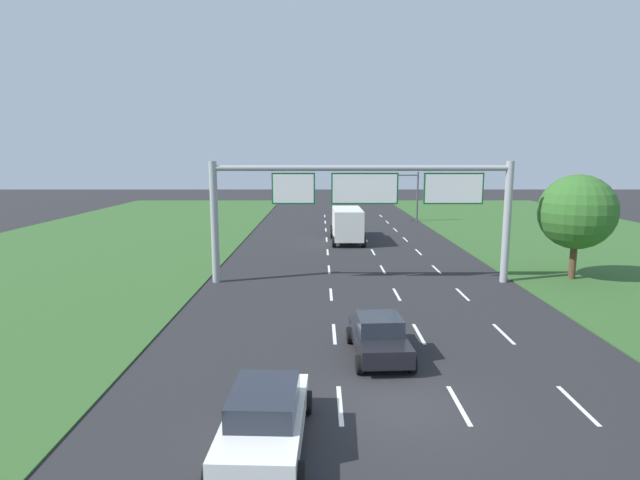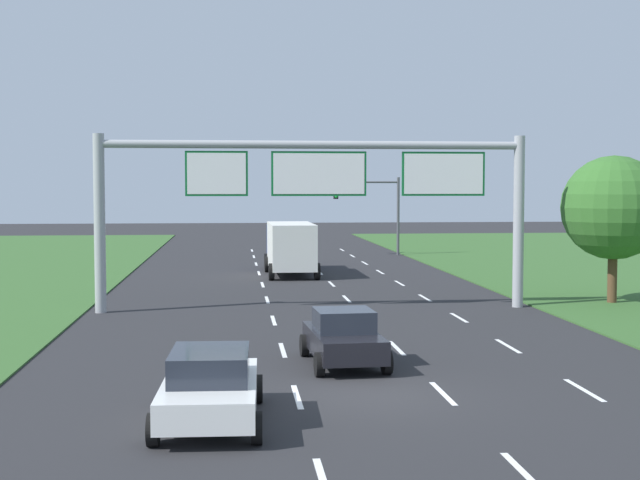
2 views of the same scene
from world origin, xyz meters
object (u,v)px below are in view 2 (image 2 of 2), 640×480
Objects in this scene: car_lead_silver at (344,338)px; sign_gantry at (322,186)px; traffic_light_mast at (371,202)px; car_near_red at (210,386)px; box_truck at (290,246)px; roadside_tree_mid at (614,208)px.

sign_gantry reaches higher than car_lead_silver.
traffic_light_mast is (6.85, 38.63, 3.10)m from car_lead_silver.
box_truck is (3.70, 31.42, 0.83)m from car_near_red.
car_lead_silver is 0.72× the size of traffic_light_mast.
car_lead_silver is (3.53, 5.70, -0.01)m from car_near_red.
car_near_red is 0.56× the size of box_truck.
roadside_tree_mid is (12.72, -14.03, 2.43)m from box_truck.
car_lead_silver is at bearing -100.06° from traffic_light_mast.
sign_gantry is at bearing -177.21° from roadside_tree_mid.
sign_gantry is (4.04, 16.79, 4.17)m from car_near_red.
box_truck is at bearing 85.29° from car_near_red.
car_lead_silver is 0.23× the size of sign_gantry.
sign_gantry is at bearing 78.47° from car_near_red.
car_near_red is at bearing -103.18° from traffic_light_mast.
car_near_red is 45.64m from traffic_light_mast.
car_lead_silver reaches higher than car_near_red.
box_truck is at bearing 132.19° from roadside_tree_mid.
car_lead_silver is at bearing -90.96° from box_truck.
roadside_tree_mid is at bearing 2.79° from sign_gantry.
traffic_light_mast is (10.38, 44.33, 3.09)m from car_near_red.
roadside_tree_mid is (6.03, -26.94, 0.18)m from traffic_light_mast.
car_near_red is 24.14m from roadside_tree_mid.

